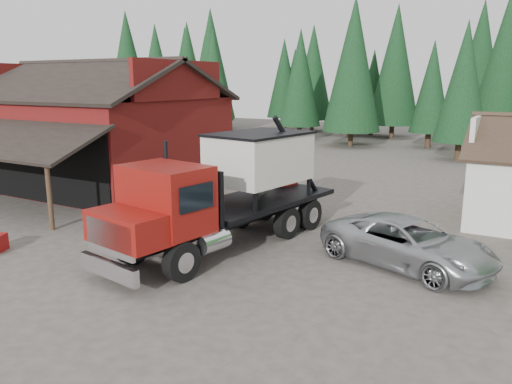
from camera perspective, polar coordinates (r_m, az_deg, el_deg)
The scene contains 8 objects.
ground at distance 16.78m, azimuth -15.85°, elevation -8.71°, with size 120.00×120.00×0.00m, color #4D443C.
red_barn at distance 30.66m, azimuth -17.52°, elevation 5.88°, with size 12.80×13.63×7.18m.
conifer_backdrop at distance 54.34m, azimuth 17.51°, elevation 5.70°, with size 76.00×16.00×16.00m, color black, non-canonical shape.
near_pine_a at distance 51.18m, azimuth -11.29°, elevation 12.82°, with size 4.40×4.40×11.40m.
near_pine_b at distance 41.16m, azimuth 22.67°, elevation 11.53°, with size 3.96×3.96×10.40m.
near_pine_d at distance 47.39m, azimuth 11.08°, elevation 14.08°, with size 5.28×5.28×13.40m.
feed_truck at distance 18.07m, azimuth -3.16°, elevation 0.52°, with size 4.43×10.67×4.67m.
silver_car at distance 17.06m, azimuth 16.95°, elevation -5.60°, with size 2.63×5.71×1.59m, color #A7AAAF.
Camera 1 is at (11.37, -10.81, 5.95)m, focal length 35.00 mm.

